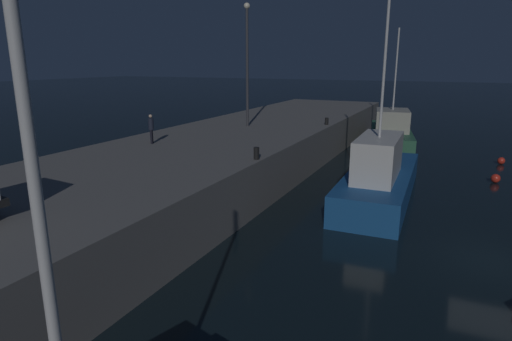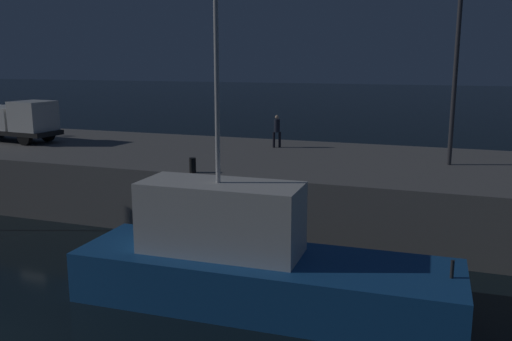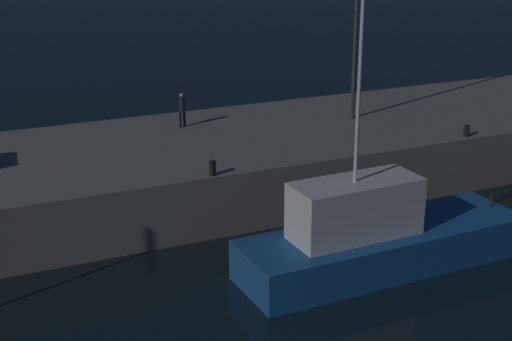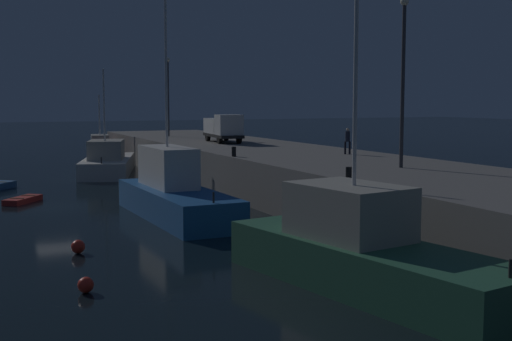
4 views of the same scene
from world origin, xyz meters
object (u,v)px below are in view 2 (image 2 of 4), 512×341
at_px(bollard_central, 193,165).
at_px(utility_truck, 12,120).
at_px(fishing_boat_orange, 252,264).
at_px(dockworker, 277,129).
at_px(lamp_post_east, 457,48).

bearing_deg(bollard_central, utility_truck, 161.37).
xyz_separation_m(fishing_boat_orange, utility_truck, (-18.17, 9.91, 2.68)).
bearing_deg(dockworker, fishing_boat_orange, -75.76).
distance_m(lamp_post_east, utility_truck, 23.92).
relative_size(fishing_boat_orange, utility_truck, 2.04).
bearing_deg(fishing_boat_orange, lamp_post_east, 63.09).
distance_m(fishing_boat_orange, utility_truck, 20.87).
bearing_deg(fishing_boat_orange, utility_truck, 151.38).
bearing_deg(dockworker, bollard_central, -99.89).
bearing_deg(bollard_central, fishing_boat_orange, -49.46).
height_order(utility_truck, dockworker, utility_truck).
bearing_deg(utility_truck, dockworker, 10.94).
bearing_deg(fishing_boat_orange, bollard_central, 130.54).
distance_m(utility_truck, bollard_central, 14.40).
height_order(fishing_boat_orange, lamp_post_east, fishing_boat_orange).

